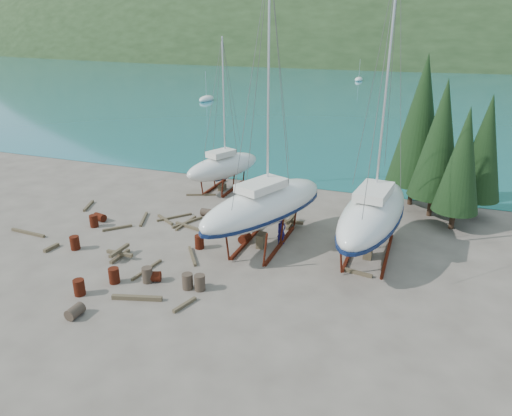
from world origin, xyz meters
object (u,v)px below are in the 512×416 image
(large_sailboat_far, at_px, (373,212))
(worker, at_px, (281,231))
(large_sailboat_near, at_px, (264,205))
(small_sailboat_shore, at_px, (223,166))

(large_sailboat_far, bearing_deg, worker, -167.56)
(large_sailboat_near, height_order, small_sailboat_shore, large_sailboat_near)
(large_sailboat_near, xyz_separation_m, large_sailboat_far, (6.57, 0.92, 0.08))
(large_sailboat_far, distance_m, small_sailboat_shore, 15.91)
(small_sailboat_shore, bearing_deg, worker, -24.76)
(worker, bearing_deg, large_sailboat_far, -51.16)
(large_sailboat_near, xyz_separation_m, worker, (1.05, 0.32, -1.78))
(large_sailboat_near, height_order, worker, large_sailboat_near)
(large_sailboat_near, height_order, large_sailboat_far, large_sailboat_far)
(small_sailboat_shore, bearing_deg, large_sailboat_far, -8.39)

